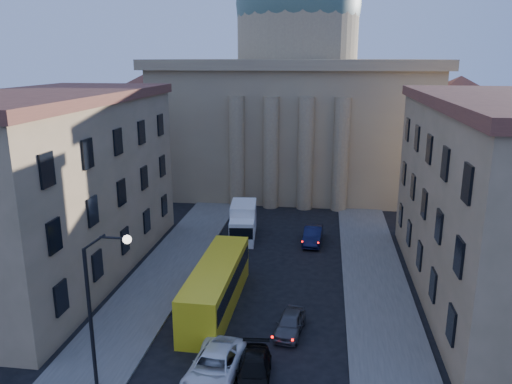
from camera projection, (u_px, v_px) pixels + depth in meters
The scene contains 12 objects.
sidewalk_left at pixel (145, 299), 36.52m from camera, with size 5.00×60.00×0.15m, color #575550.
sidewalk_right at pixel (382, 315), 34.23m from camera, with size 5.00×60.00×0.15m, color #575550.
church at pixel (296, 98), 68.14m from camera, with size 68.02×28.76×36.60m.
building_left at pixel (54, 185), 39.58m from camera, with size 11.60×26.60×14.70m.
building_right at pixel (507, 201), 35.01m from camera, with size 11.60×26.60×14.70m.
street_lamp at pixel (98, 299), 25.40m from camera, with size 2.62×0.44×8.83m.
car_left_mid at pixel (214, 367), 27.28m from camera, with size 2.62×5.67×1.58m, color white.
car_right_mid at pixel (254, 371), 27.17m from camera, with size 1.87×4.61×1.34m, color black.
car_right_far at pixel (290, 323), 32.04m from camera, with size 1.59×3.96×1.35m, color #46464B.
car_right_distant at pixel (313, 235), 47.60m from camera, with size 1.66×4.76×1.57m, color black.
city_bus at pixel (216, 284), 35.05m from camera, with size 2.82×11.62×3.27m.
box_truck at pixel (243, 223), 48.87m from camera, with size 2.95×6.20×3.29m.
Camera 1 is at (4.21, -13.76, 17.15)m, focal length 35.00 mm.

